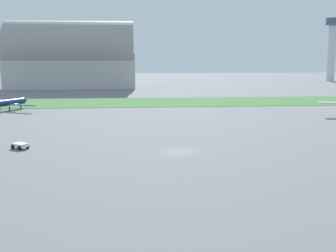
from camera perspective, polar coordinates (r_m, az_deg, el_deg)
ground_plane at (r=69.53m, az=1.41°, el=-3.27°), size 600.00×600.00×0.00m
grass_taxiway_strip at (r=141.75m, az=-2.05°, el=3.04°), size 360.00×28.00×0.08m
airplane_taxiing_turboprop at (r=127.38m, az=-19.89°, el=2.77°), size 17.41×15.17×5.80m
baggage_cart_near_gate at (r=75.24m, az=-18.25°, el=-2.34°), size 2.95×2.86×0.90m
hangar_distant at (r=208.31m, az=-12.16°, el=8.56°), size 56.56×24.67×29.72m
control_tower at (r=270.57m, az=20.10°, el=9.74°), size 8.00×8.00×34.96m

